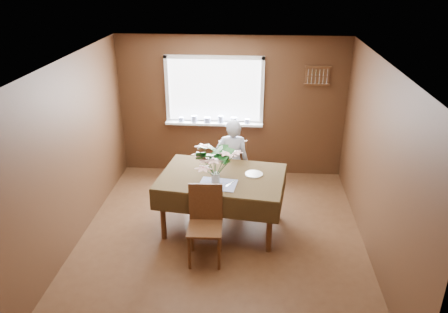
# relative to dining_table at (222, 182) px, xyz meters

# --- Properties ---
(floor) EXTENTS (4.50, 4.50, 0.00)m
(floor) POSITION_rel_dining_table_xyz_m (0.01, -0.35, -0.74)
(floor) COLOR #4B2D1A
(floor) RESTS_ON ground
(ceiling) EXTENTS (4.50, 4.50, 0.00)m
(ceiling) POSITION_rel_dining_table_xyz_m (0.01, -0.35, 1.76)
(ceiling) COLOR white
(ceiling) RESTS_ON wall_back
(wall_back) EXTENTS (4.00, 0.00, 4.00)m
(wall_back) POSITION_rel_dining_table_xyz_m (0.01, 1.90, 0.51)
(wall_back) COLOR brown
(wall_back) RESTS_ON floor
(wall_front) EXTENTS (4.00, 0.00, 4.00)m
(wall_front) POSITION_rel_dining_table_xyz_m (0.01, -2.60, 0.51)
(wall_front) COLOR brown
(wall_front) RESTS_ON floor
(wall_left) EXTENTS (0.00, 4.50, 4.50)m
(wall_left) POSITION_rel_dining_table_xyz_m (-1.99, -0.35, 0.51)
(wall_left) COLOR brown
(wall_left) RESTS_ON floor
(wall_right) EXTENTS (0.00, 4.50, 4.50)m
(wall_right) POSITION_rel_dining_table_xyz_m (2.01, -0.35, 0.51)
(wall_right) COLOR brown
(wall_right) RESTS_ON floor
(window_assembly) EXTENTS (1.72, 0.20, 1.22)m
(window_assembly) POSITION_rel_dining_table_xyz_m (-0.29, 1.85, 0.61)
(window_assembly) COLOR white
(window_assembly) RESTS_ON wall_back
(spoon_rack) EXTENTS (0.44, 0.05, 0.33)m
(spoon_rack) POSITION_rel_dining_table_xyz_m (1.46, 1.87, 1.11)
(spoon_rack) COLOR #58341C
(spoon_rack) RESTS_ON wall_back
(dining_table) EXTENTS (1.87, 1.40, 0.85)m
(dining_table) POSITION_rel_dining_table_xyz_m (0.00, 0.00, 0.00)
(dining_table) COLOR #58341C
(dining_table) RESTS_ON floor
(chair_far) EXTENTS (0.49, 0.49, 1.04)m
(chair_far) POSITION_rel_dining_table_xyz_m (0.09, 0.94, -0.18)
(chair_far) COLOR #58341C
(chair_far) RESTS_ON floor
(chair_near) EXTENTS (0.46, 0.46, 1.02)m
(chair_near) POSITION_rel_dining_table_xyz_m (-0.16, -0.72, -0.19)
(chair_near) COLOR #58341C
(chair_near) RESTS_ON floor
(seated_woman) EXTENTS (0.52, 0.35, 1.41)m
(seated_woman) POSITION_rel_dining_table_xyz_m (0.10, 0.79, -0.03)
(seated_woman) COLOR white
(seated_woman) RESTS_ON floor
(flower_bouquet) EXTENTS (0.58, 0.58, 0.50)m
(flower_bouquet) POSITION_rel_dining_table_xyz_m (-0.07, -0.23, 0.43)
(flower_bouquet) COLOR white
(flower_bouquet) RESTS_ON dining_table
(side_plate) EXTENTS (0.30, 0.30, 0.01)m
(side_plate) POSITION_rel_dining_table_xyz_m (0.45, 0.07, 0.11)
(side_plate) COLOR white
(side_plate) RESTS_ON dining_table
(table_knife) EXTENTS (0.13, 0.20, 0.00)m
(table_knife) POSITION_rel_dining_table_xyz_m (0.14, -0.24, 0.11)
(table_knife) COLOR silver
(table_knife) RESTS_ON dining_table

